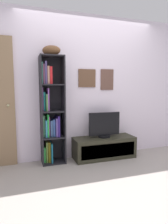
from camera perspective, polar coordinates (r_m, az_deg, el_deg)
name	(u,v)px	position (r m, az deg, el deg)	size (l,w,h in m)	color
ground	(116,182)	(2.91, 9.11, -19.40)	(5.20, 5.20, 0.04)	#A39992
back_wall	(88,87)	(3.65, 1.24, 7.14)	(4.80, 0.08, 2.56)	silver
bookshelf	(50,113)	(3.35, -9.72, -0.24)	(0.39, 0.30, 1.79)	black
football	(51,50)	(3.35, -9.41, 17.14)	(0.29, 0.16, 0.16)	brown
tv_stand	(104,147)	(3.67, 5.82, -10.13)	(1.12, 0.41, 0.38)	#2C2B1E
television	(104,125)	(3.58, 5.89, -3.86)	(0.58, 0.22, 0.45)	black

